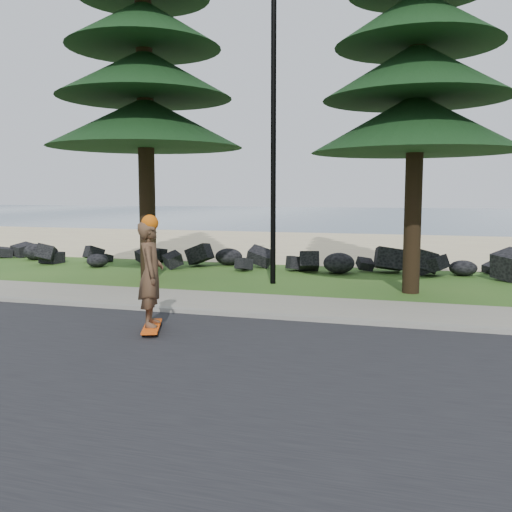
% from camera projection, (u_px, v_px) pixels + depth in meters
% --- Properties ---
extents(ground, '(160.00, 160.00, 0.00)m').
position_uv_depth(ground, '(233.00, 307.00, 11.90)').
color(ground, '#28541A').
rests_on(ground, ground).
extents(road, '(160.00, 7.00, 0.02)m').
position_uv_depth(road, '(124.00, 370.00, 7.61)').
color(road, black).
rests_on(road, ground).
extents(kerb, '(160.00, 0.20, 0.10)m').
position_uv_depth(kerb, '(218.00, 313.00, 11.04)').
color(kerb, gray).
rests_on(kerb, ground).
extents(sidewalk, '(160.00, 2.00, 0.08)m').
position_uv_depth(sidewalk, '(236.00, 303.00, 12.08)').
color(sidewalk, gray).
rests_on(sidewalk, ground).
extents(beach_sand, '(160.00, 15.00, 0.01)m').
position_uv_depth(beach_sand, '(337.00, 245.00, 25.70)').
color(beach_sand, tan).
rests_on(beach_sand, ground).
extents(ocean, '(160.00, 58.00, 0.01)m').
position_uv_depth(ocean, '(389.00, 215.00, 60.46)').
color(ocean, '#39556D').
rests_on(ocean, ground).
extents(seawall_boulders, '(60.00, 2.40, 1.10)m').
position_uv_depth(seawall_boulders, '(293.00, 271.00, 17.23)').
color(seawall_boulders, black).
rests_on(seawall_boulders, ground).
extents(lamp_post, '(0.25, 0.14, 8.14)m').
position_uv_depth(lamp_post, '(273.00, 123.00, 14.49)').
color(lamp_post, black).
rests_on(lamp_post, ground).
extents(skateboarder, '(0.63, 1.09, 1.99)m').
position_uv_depth(skateboarder, '(151.00, 274.00, 9.62)').
color(skateboarder, '#EA4E0D').
rests_on(skateboarder, ground).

